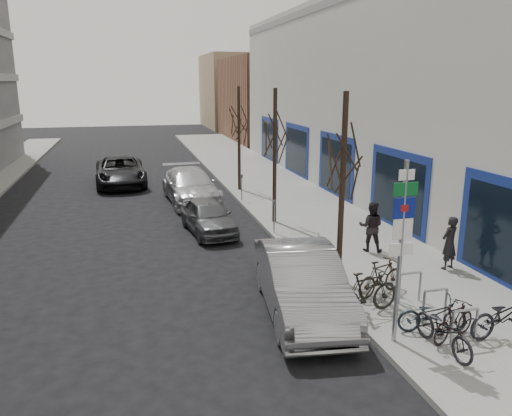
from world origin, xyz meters
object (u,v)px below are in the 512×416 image
bike_far_curb (506,311)px  parked_car_front (302,282)px  bike_rack (435,301)px  meter_mid (274,213)px  highway_sign_pole (401,242)px  bike_near_left (444,327)px  bike_near_right (454,321)px  tree_near (344,144)px  meter_front (331,263)px  parked_car_back (191,186)px  pedestrian_far (371,226)px  bike_mid_curb (432,312)px  meter_back (242,185)px  pedestrian_near (449,243)px  bike_mid_inner (367,292)px  lane_car (120,171)px  bike_far_inner (381,277)px  parked_car_mid (208,216)px  tree_mid (275,124)px  tree_far (239,114)px

bike_far_curb → parked_car_front: 4.69m
bike_rack → meter_mid: size_ratio=1.78×
highway_sign_pole → bike_far_curb: (2.52, -0.39, -1.72)m
bike_near_left → bike_near_right: bike_near_left is taller
bike_near_left → bike_far_curb: bearing=1.8°
bike_rack → tree_near: bearing=112.5°
meter_front → bike_far_curb: (2.77, -3.41, -0.17)m
parked_car_back → pedestrian_far: (4.91, -9.19, 0.21)m
bike_mid_curb → bike_far_curb: 1.58m
meter_back → bike_near_right: 14.38m
bike_near_right → bike_mid_curb: 0.52m
bike_far_curb → pedestrian_near: (1.31, 3.96, 0.24)m
bike_far_curb → meter_front: bearing=33.2°
bike_mid_inner → lane_car: lane_car is taller
bike_near_left → bike_mid_inner: (-0.82, 1.96, 0.04)m
highway_sign_pole → bike_rack: 2.36m
bike_far_inner → lane_car: 18.98m
parked_car_front → parked_car_mid: (-1.17, 7.49, -0.18)m
pedestrian_far → bike_mid_curb: bearing=106.3°
parked_car_back → meter_front: bearing=-82.4°
pedestrian_near → bike_mid_curb: bearing=30.0°
lane_car → meter_back: bearing=-48.9°
bike_mid_curb → lane_car: lane_car is taller
bike_near_right → bike_mid_inner: (-1.31, 1.63, 0.14)m
bike_mid_curb → bike_far_curb: size_ratio=0.83×
bike_rack → bike_mid_inner: (-1.42, 0.74, 0.08)m
tree_mid → parked_car_front: bearing=-101.7°
bike_near_right → bike_far_curb: size_ratio=0.76×
highway_sign_pole → parked_car_back: bearing=99.9°
bike_mid_inner → bike_far_curb: (2.54, -1.74, 0.01)m
meter_mid → meter_front: bearing=-90.0°
bike_rack → bike_near_left: (-0.60, -1.22, 0.03)m
tree_mid → meter_back: bearing=96.4°
bike_near_left → bike_mid_inner: bike_mid_inner is taller
bike_rack → bike_near_right: 0.90m
tree_far → pedestrian_near: size_ratio=3.31×
bike_far_curb → pedestrian_near: size_ratio=1.17×
bike_rack → pedestrian_far: size_ratio=1.31×
highway_sign_pole → bike_rack: (1.40, 0.61, -1.80)m
meter_front → parked_car_back: bearing=101.2°
meter_front → bike_mid_inner: bearing=-82.2°
parked_car_back → parked_car_mid: bearing=-93.6°
meter_mid → lane_car: size_ratio=0.22×
meter_front → bike_mid_curb: size_ratio=0.79×
tree_near → bike_mid_curb: tree_near is taller
lane_car → tree_near: bearing=-71.9°
parked_car_mid → lane_car: size_ratio=0.67×
meter_back → bike_near_left: bearing=-85.9°
meter_mid → parked_car_back: (-2.35, 6.36, -0.11)m
meter_front → bike_mid_curb: 3.13m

